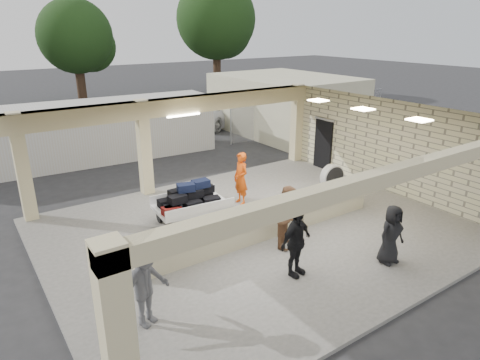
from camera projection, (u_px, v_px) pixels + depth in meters
ground at (256, 232)px, 13.08m from camera, size 120.00×120.00×0.00m
pavilion at (249, 183)px, 13.25m from camera, size 12.01×10.00×3.55m
baggage_counter at (266, 221)px, 12.49m from camera, size 8.20×0.58×0.98m
luggage_cart at (190, 202)px, 13.26m from camera, size 2.37×1.58×1.32m
drum_fan at (332, 177)px, 15.94m from camera, size 0.94×0.51×1.02m
baggage_handler at (241, 179)px, 14.64m from camera, size 0.39×0.69×1.84m
passenger_a at (289, 216)px, 11.81m from camera, size 0.91×0.84×1.78m
passenger_b at (296, 242)px, 10.38m from camera, size 1.11×0.58×1.81m
passenger_c at (146, 285)px, 8.60m from camera, size 1.28×0.88×1.88m
passenger_d at (391, 235)px, 10.99m from camera, size 0.79×0.35×1.60m
car_white_a at (219, 112)px, 27.12m from camera, size 6.05×4.63×1.56m
car_white_b at (280, 103)px, 30.49m from camera, size 5.06×3.16×1.50m
car_dark at (211, 110)px, 28.23m from camera, size 4.22×3.77×1.40m
container_white at (80, 133)px, 19.42m from camera, size 12.60×3.24×2.70m
fence at (315, 113)px, 25.55m from camera, size 12.06×0.06×2.03m
tree_mid at (79, 39)px, 32.91m from camera, size 6.00×5.60×8.00m
tree_right at (218, 23)px, 38.09m from camera, size 7.20×7.00×10.00m
adjacent_building at (285, 104)px, 25.34m from camera, size 6.00×8.00×3.20m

